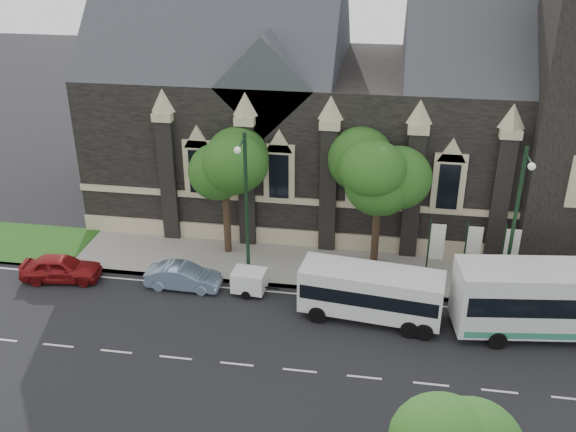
% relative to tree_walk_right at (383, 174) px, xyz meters
% --- Properties ---
extents(ground, '(160.00, 160.00, 0.00)m').
position_rel_tree_walk_right_xyz_m(ground, '(-3.21, -10.71, -5.82)').
color(ground, black).
rests_on(ground, ground).
extents(sidewalk, '(80.00, 5.00, 0.15)m').
position_rel_tree_walk_right_xyz_m(sidewalk, '(-3.21, -1.21, -5.74)').
color(sidewalk, gray).
rests_on(sidewalk, ground).
extents(museum, '(40.00, 17.70, 29.90)m').
position_rel_tree_walk_right_xyz_m(museum, '(1.90, 8.07, 2.35)').
color(museum, black).
rests_on(museum, ground).
extents(tree_walk_right, '(4.08, 4.08, 7.80)m').
position_rel_tree_walk_right_xyz_m(tree_walk_right, '(0.00, 0.00, 0.00)').
color(tree_walk_right, black).
rests_on(tree_walk_right, ground).
extents(tree_walk_left, '(3.91, 3.91, 7.64)m').
position_rel_tree_walk_right_xyz_m(tree_walk_left, '(-9.01, -0.01, -0.08)').
color(tree_walk_left, black).
rests_on(tree_walk_left, ground).
extents(street_lamp_near, '(0.36, 1.88, 9.00)m').
position_rel_tree_walk_right_xyz_m(street_lamp_near, '(6.79, -3.62, -0.71)').
color(street_lamp_near, black).
rests_on(street_lamp_near, ground).
extents(street_lamp_mid, '(0.36, 1.88, 9.00)m').
position_rel_tree_walk_right_xyz_m(street_lamp_mid, '(-7.21, -3.62, -0.71)').
color(street_lamp_mid, black).
rests_on(street_lamp_mid, ground).
extents(banner_flag_left, '(0.90, 0.10, 4.00)m').
position_rel_tree_walk_right_xyz_m(banner_flag_left, '(3.08, -1.71, -3.43)').
color(banner_flag_left, black).
rests_on(banner_flag_left, ground).
extents(banner_flag_center, '(0.90, 0.10, 4.00)m').
position_rel_tree_walk_right_xyz_m(banner_flag_center, '(5.08, -1.71, -3.43)').
color(banner_flag_center, black).
rests_on(banner_flag_center, ground).
extents(banner_flag_right, '(0.90, 0.10, 4.00)m').
position_rel_tree_walk_right_xyz_m(banner_flag_right, '(7.08, -1.71, -3.43)').
color(banner_flag_right, black).
rests_on(banner_flag_right, ground).
extents(shuttle_bus, '(7.50, 3.31, 2.81)m').
position_rel_tree_walk_right_xyz_m(shuttle_bus, '(-0.19, -5.89, -4.19)').
color(shuttle_bus, silver).
rests_on(shuttle_bus, ground).
extents(box_trailer, '(2.66, 1.57, 1.40)m').
position_rel_tree_walk_right_xyz_m(box_trailer, '(-6.93, -4.51, -5.02)').
color(box_trailer, white).
rests_on(box_trailer, ground).
extents(sedan, '(4.26, 1.54, 1.40)m').
position_rel_tree_walk_right_xyz_m(sedan, '(-10.72, -4.54, -5.12)').
color(sedan, '#7C95B3').
rests_on(sedan, ground).
extents(car_far_red, '(4.73, 2.40, 1.54)m').
position_rel_tree_walk_right_xyz_m(car_far_red, '(-17.91, -4.83, -5.04)').
color(car_far_red, maroon).
rests_on(car_far_red, ground).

